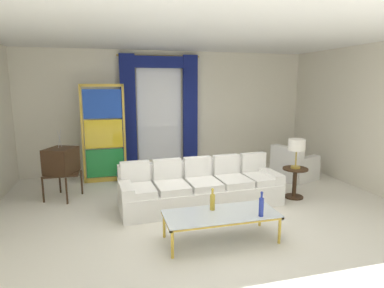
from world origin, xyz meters
name	(u,v)px	position (x,y,z in m)	size (l,w,h in m)	color
ground_plane	(205,213)	(0.00, 0.00, 0.00)	(16.00, 16.00, 0.00)	silver
wall_rear	(170,112)	(0.00, 3.06, 1.50)	(8.00, 0.12, 3.00)	silver
wall_right	(362,117)	(3.66, 0.60, 1.50)	(0.12, 7.00, 3.00)	silver
ceiling_slab	(193,37)	(0.00, 0.80, 3.02)	(8.00, 7.60, 0.04)	white
curtained_window	(160,103)	(-0.28, 2.89, 1.74)	(2.00, 0.17, 2.70)	white
couch_white_long	(200,188)	(0.04, 0.41, 0.31)	(2.96, 1.05, 0.86)	white
coffee_table	(221,215)	(-0.08, -1.02, 0.38)	(1.60, 0.67, 0.41)	silver
bottle_blue_decanter	(261,206)	(0.41, -1.26, 0.56)	(0.07, 0.07, 0.35)	navy
bottle_crystal_tall	(212,201)	(-0.16, -0.87, 0.54)	(0.07, 0.07, 0.32)	gold
vintage_tv	(61,162)	(-2.45, 1.42, 0.73)	(0.71, 0.74, 1.35)	#382314
armchair_white	(293,167)	(2.59, 1.40, 0.29)	(1.04, 1.03, 0.80)	white
stained_glass_divider	(104,136)	(-1.64, 2.33, 1.06)	(0.95, 0.05, 2.20)	gold
peacock_figurine	(127,174)	(-1.19, 2.04, 0.22)	(0.44, 0.60, 0.50)	beige
round_side_table	(295,180)	(1.92, 0.28, 0.36)	(0.48, 0.48, 0.59)	#382314
table_lamp_brass	(297,146)	(1.92, 0.28, 1.03)	(0.32, 0.32, 0.57)	#B29338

